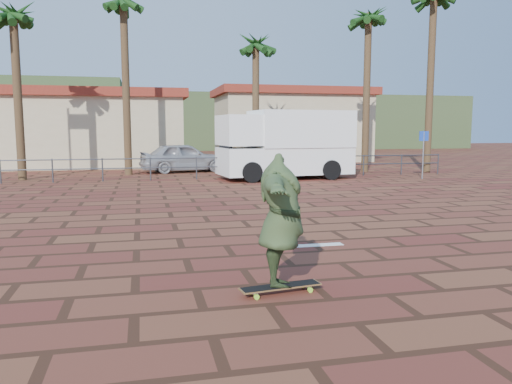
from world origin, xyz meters
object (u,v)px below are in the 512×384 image
longboard (281,287)px  car_white (266,159)px  car_silver (184,157)px  campervan (286,143)px  skateboarder (281,220)px

longboard → car_white: car_white is taller
longboard → car_silver: car_silver is taller
longboard → campervan: (4.54, 15.28, 1.50)m
longboard → car_silver: bearing=80.6°
longboard → car_white: (4.43, 18.57, 0.61)m
skateboarder → car_silver: 19.78m
skateboarder → car_silver: size_ratio=0.50×
longboard → skateboarder: (0.00, -0.00, 0.92)m
car_white → longboard: bearing=154.8°
car_silver → campervan: bearing=-147.2°
car_silver → car_white: (4.08, -1.21, -0.06)m
car_silver → skateboarder: bearing=168.8°
skateboarder → car_white: (4.43, 18.57, -0.31)m
skateboarder → longboard: bearing=12.8°
car_silver → car_white: bearing=-116.7°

